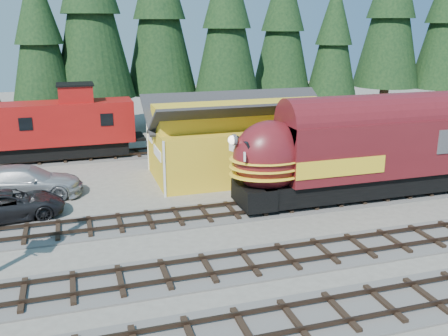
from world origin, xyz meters
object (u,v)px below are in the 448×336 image
object	(u,v)px
locomotive	(366,154)
pickup_truck_a	(9,205)
depot	(245,132)
pickup_truck_b	(26,182)
caboose	(65,126)

from	to	relation	value
locomotive	pickup_truck_a	xyz separation A→B (m)	(-19.46, 2.56, -1.90)
locomotive	pickup_truck_a	size ratio (longest dim) A/B	3.05
depot	pickup_truck_a	distance (m)	15.08
pickup_truck_a	pickup_truck_b	bearing A→B (deg)	-17.84
caboose	pickup_truck_a	xyz separation A→B (m)	(-2.97, -11.44, -1.82)
locomotive	pickup_truck_a	distance (m)	19.72
locomotive	pickup_truck_a	world-z (taller)	locomotive
pickup_truck_a	pickup_truck_b	world-z (taller)	pickup_truck_b
locomotive	caboose	size ratio (longest dim) A/B	1.69
locomotive	pickup_truck_b	world-z (taller)	locomotive
caboose	locomotive	bearing A→B (deg)	-40.32
depot	pickup_truck_a	bearing A→B (deg)	-164.71
caboose	pickup_truck_b	bearing A→B (deg)	-106.40
depot	pickup_truck_b	size ratio (longest dim) A/B	1.99
depot	caboose	size ratio (longest dim) A/B	1.28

